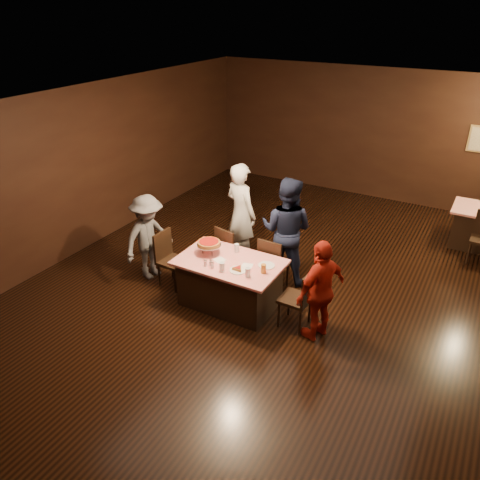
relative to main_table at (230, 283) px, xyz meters
name	(u,v)px	position (x,y,z in m)	size (l,w,h in m)	color
room	(286,170)	(0.59, 0.63, 1.75)	(10.00, 10.04, 3.02)	black
main_table	(230,283)	(0.00, 0.00, 0.00)	(1.60, 1.00, 0.77)	red
chair_far_left	(232,251)	(-0.40, 0.75, 0.09)	(0.42, 0.42, 0.95)	black
chair_far_right	(274,263)	(0.40, 0.75, 0.09)	(0.42, 0.42, 0.95)	black
chair_end_left	(173,260)	(-1.10, 0.00, 0.09)	(0.42, 0.42, 0.95)	black
chair_end_right	(295,298)	(1.10, 0.00, 0.09)	(0.42, 0.42, 0.95)	black
diner_white_jacket	(241,214)	(-0.53, 1.29, 0.55)	(0.68, 0.45, 1.86)	silver
diner_navy_hoodie	(286,230)	(0.42, 1.13, 0.53)	(0.89, 0.69, 1.83)	black
diner_grey_knit	(149,237)	(-1.62, 0.05, 0.36)	(0.97, 0.56, 1.50)	#5D5E63
diner_red_shirt	(321,290)	(1.49, -0.06, 0.37)	(0.89, 0.37, 1.52)	#AF2012
pizza_stand	(209,243)	(-0.40, 0.05, 0.57)	(0.38, 0.38, 0.22)	black
plate_with_slice	(238,269)	(0.25, -0.18, 0.41)	(0.25, 0.25, 0.06)	white
plate_empty	(266,265)	(0.55, 0.15, 0.39)	(0.25, 0.25, 0.01)	white
glass_front_left	(222,267)	(0.05, -0.30, 0.46)	(0.08, 0.08, 0.14)	silver
glass_front_right	(248,272)	(0.45, -0.25, 0.46)	(0.08, 0.08, 0.14)	silver
glass_amber	(263,269)	(0.60, -0.05, 0.46)	(0.08, 0.08, 0.14)	#BF7F26
glass_back	(237,248)	(-0.05, 0.30, 0.46)	(0.08, 0.08, 0.14)	silver
condiments	(209,264)	(-0.18, -0.28, 0.43)	(0.17, 0.10, 0.09)	silver
napkin_center	(247,266)	(0.30, 0.00, 0.39)	(0.16, 0.16, 0.01)	white
napkin_left	(220,260)	(-0.15, -0.05, 0.39)	(0.16, 0.16, 0.01)	white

